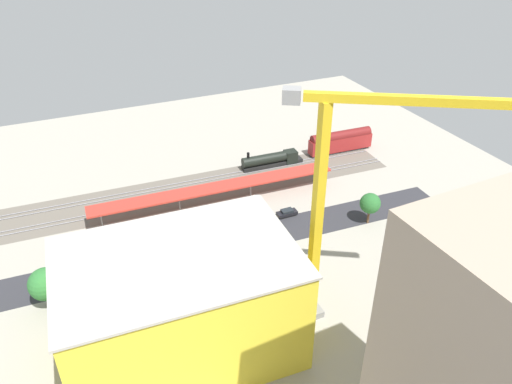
% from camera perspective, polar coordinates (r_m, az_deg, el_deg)
% --- Properties ---
extents(ground_plane, '(159.46, 159.46, 0.00)m').
position_cam_1_polar(ground_plane, '(103.06, -3.80, -4.94)').
color(ground_plane, '#9E998C').
rests_on(ground_plane, ground).
extents(rail_bed, '(100.20, 18.78, 0.01)m').
position_cam_1_polar(rail_bed, '(119.09, -7.19, 0.32)').
color(rail_bed, '#665E54').
rests_on(rail_bed, ground).
extents(street_asphalt, '(99.96, 13.30, 0.01)m').
position_cam_1_polar(street_asphalt, '(100.79, -3.20, -5.87)').
color(street_asphalt, '#2D2D33').
rests_on(street_asphalt, ground).
extents(track_rails, '(99.58, 12.35, 0.12)m').
position_cam_1_polar(track_rails, '(119.00, -7.19, 0.40)').
color(track_rails, '#9E9EA8').
rests_on(track_rails, ground).
extents(platform_canopy_near, '(56.51, 7.01, 4.53)m').
position_cam_1_polar(platform_canopy_near, '(110.75, -4.72, 0.50)').
color(platform_canopy_near, '#B73328').
rests_on(platform_canopy_near, ground).
extents(locomotive, '(16.59, 3.34, 4.99)m').
position_cam_1_polar(locomotive, '(127.86, 1.95, 3.77)').
color(locomotive, black).
rests_on(locomotive, ground).
extents(passenger_coach, '(18.33, 3.68, 6.16)m').
position_cam_1_polar(passenger_coach, '(136.47, 9.79, 5.88)').
color(passenger_coach, black).
rests_on(passenger_coach, ground).
extents(parked_car_0, '(4.60, 1.91, 1.52)m').
position_cam_1_polar(parked_car_0, '(108.44, 3.61, -2.45)').
color(parked_car_0, black).
rests_on(parked_car_0, ground).
extents(parked_car_1, '(4.08, 1.95, 1.53)m').
position_cam_1_polar(parked_car_1, '(104.95, 0.08, -3.65)').
color(parked_car_1, black).
rests_on(parked_car_1, ground).
extents(parked_car_2, '(4.53, 1.98, 1.77)m').
position_cam_1_polar(parked_car_2, '(102.92, -3.71, -4.45)').
color(parked_car_2, black).
rests_on(parked_car_2, ground).
extents(parked_car_3, '(4.67, 2.11, 1.78)m').
position_cam_1_polar(parked_car_3, '(101.24, -7.17, -5.35)').
color(parked_car_3, black).
rests_on(parked_car_3, ground).
extents(parked_car_4, '(4.55, 1.89, 1.70)m').
position_cam_1_polar(parked_car_4, '(100.47, -10.97, -6.09)').
color(parked_car_4, black).
rests_on(parked_car_4, ground).
extents(parked_car_5, '(4.49, 1.85, 1.72)m').
position_cam_1_polar(parked_car_5, '(99.88, -15.19, -6.96)').
color(parked_car_5, black).
rests_on(parked_car_5, ground).
extents(parked_car_6, '(4.40, 2.00, 1.64)m').
position_cam_1_polar(parked_car_6, '(99.00, -19.43, -8.21)').
color(parked_car_6, black).
rests_on(parked_car_6, ground).
extents(parked_car_7, '(4.34, 2.14, 1.76)m').
position_cam_1_polar(parked_car_7, '(99.21, -23.02, -8.94)').
color(parked_car_7, black).
rests_on(parked_car_7, ground).
extents(construction_building, '(34.04, 23.18, 17.62)m').
position_cam_1_polar(construction_building, '(75.22, -8.66, -12.89)').
color(construction_building, yellow).
rests_on(construction_building, ground).
extents(construction_roof_slab, '(34.66, 23.81, 0.40)m').
position_cam_1_polar(construction_roof_slab, '(69.30, -9.25, -7.53)').
color(construction_roof_slab, '#B7B2A8').
rests_on(construction_roof_slab, construction_building).
extents(tower_crane, '(26.80, 16.48, 39.47)m').
position_cam_1_polar(tower_crane, '(71.57, 9.49, -0.34)').
color(tower_crane, gray).
rests_on(tower_crane, ground).
extents(box_truck_0, '(9.05, 3.27, 3.45)m').
position_cam_1_polar(box_truck_0, '(93.31, -4.60, -8.12)').
color(box_truck_0, black).
rests_on(box_truck_0, ground).
extents(street_tree_0, '(5.69, 5.69, 7.64)m').
position_cam_1_polar(street_tree_0, '(91.00, -23.27, -9.80)').
color(street_tree_0, brown).
rests_on(street_tree_0, ground).
extents(street_tree_1, '(4.43, 4.43, 7.16)m').
position_cam_1_polar(street_tree_1, '(106.41, 13.12, -1.31)').
color(street_tree_1, brown).
rests_on(street_tree_1, ground).
extents(street_tree_2, '(4.89, 4.89, 6.90)m').
position_cam_1_polar(street_tree_2, '(90.25, -20.30, -9.73)').
color(street_tree_2, brown).
rests_on(street_tree_2, ground).
extents(street_tree_3, '(5.09, 5.09, 7.33)m').
position_cam_1_polar(street_tree_3, '(96.09, 0.62, -4.39)').
color(street_tree_3, brown).
rests_on(street_tree_3, ground).
extents(traffic_light, '(0.50, 0.36, 6.33)m').
position_cam_1_polar(traffic_light, '(100.96, -6.68, -3.04)').
color(traffic_light, '#333333').
rests_on(traffic_light, ground).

